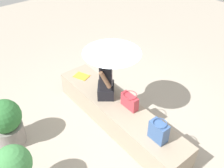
% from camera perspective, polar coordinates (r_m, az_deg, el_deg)
% --- Properties ---
extents(ground_plane, '(14.00, 14.00, 0.00)m').
position_cam_1_polar(ground_plane, '(4.69, 1.33, -8.77)').
color(ground_plane, '#9E9384').
extents(stone_bench, '(2.83, 0.59, 0.45)m').
position_cam_1_polar(stone_bench, '(4.53, 1.37, -6.80)').
color(stone_bench, gray).
rests_on(stone_bench, ground).
extents(person_seated, '(0.49, 0.45, 0.90)m').
position_cam_1_polar(person_seated, '(4.34, -1.42, 1.44)').
color(person_seated, black).
rests_on(person_seated, stone_bench).
extents(parasol, '(0.94, 0.94, 1.12)m').
position_cam_1_polar(parasol, '(4.02, -0.00, 8.25)').
color(parasol, '#B7B7BC').
rests_on(parasol, stone_bench).
extents(handbag_black, '(0.28, 0.21, 0.33)m').
position_cam_1_polar(handbag_black, '(3.81, 10.20, -10.16)').
color(handbag_black, '#335184').
rests_on(handbag_black, stone_bench).
extents(tote_bag_canvas, '(0.32, 0.24, 0.27)m').
position_cam_1_polar(tote_bag_canvas, '(4.27, 3.90, -3.76)').
color(tote_bag_canvas, '#B2333D').
rests_on(tote_bag_canvas, stone_bench).
extents(magazine, '(0.33, 0.29, 0.01)m').
position_cam_1_polar(magazine, '(5.07, -6.70, 1.73)').
color(magazine, gold).
rests_on(magazine, stone_bench).
extents(planter_far, '(0.53, 0.53, 0.84)m').
position_cam_1_polar(planter_far, '(4.43, -22.27, -7.82)').
color(planter_far, gray).
rests_on(planter_far, ground).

